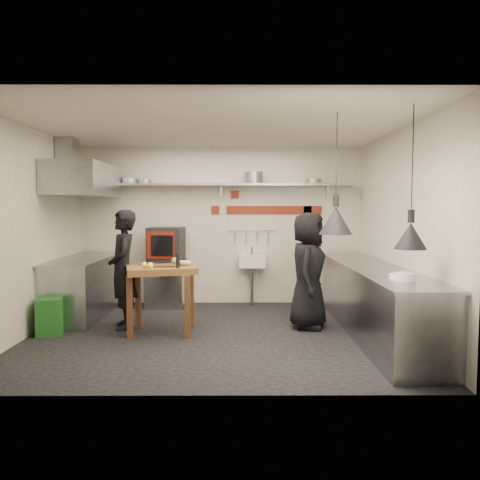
{
  "coord_description": "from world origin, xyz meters",
  "views": [
    {
      "loc": [
        0.31,
        -6.28,
        1.73
      ],
      "look_at": [
        0.33,
        0.3,
        1.27
      ],
      "focal_mm": 35.0,
      "sensor_mm": 36.0,
      "label": 1
    }
  ],
  "objects_px": {
    "oven_stand": "(167,284)",
    "prep_table": "(162,300)",
    "green_bin": "(50,316)",
    "chef_left": "(123,269)",
    "chef_right": "(308,270)",
    "combi_oven": "(166,244)"
  },
  "relations": [
    {
      "from": "oven_stand",
      "to": "combi_oven",
      "type": "relative_size",
      "value": 1.38
    },
    {
      "from": "oven_stand",
      "to": "green_bin",
      "type": "xyz_separation_m",
      "value": [
        -1.32,
        -1.8,
        -0.15
      ]
    },
    {
      "from": "oven_stand",
      "to": "combi_oven",
      "type": "bearing_deg",
      "value": 150.42
    },
    {
      "from": "combi_oven",
      "to": "prep_table",
      "type": "distance_m",
      "value": 1.85
    },
    {
      "from": "oven_stand",
      "to": "chef_right",
      "type": "distance_m",
      "value": 2.7
    },
    {
      "from": "oven_stand",
      "to": "green_bin",
      "type": "height_order",
      "value": "oven_stand"
    },
    {
      "from": "combi_oven",
      "to": "chef_right",
      "type": "xyz_separation_m",
      "value": [
        2.25,
        -1.46,
        -0.26
      ]
    },
    {
      "from": "prep_table",
      "to": "chef_left",
      "type": "bearing_deg",
      "value": 142.01
    },
    {
      "from": "green_bin",
      "to": "chef_right",
      "type": "relative_size",
      "value": 0.3
    },
    {
      "from": "chef_right",
      "to": "combi_oven",
      "type": "bearing_deg",
      "value": 73.49
    },
    {
      "from": "combi_oven",
      "to": "chef_left",
      "type": "relative_size",
      "value": 0.34
    },
    {
      "from": "chef_left",
      "to": "chef_right",
      "type": "xyz_separation_m",
      "value": [
        2.64,
        0.02,
        -0.02
      ]
    },
    {
      "from": "chef_left",
      "to": "combi_oven",
      "type": "bearing_deg",
      "value": 149.84
    },
    {
      "from": "green_bin",
      "to": "chef_right",
      "type": "height_order",
      "value": "chef_right"
    },
    {
      "from": "prep_table",
      "to": "chef_right",
      "type": "distance_m",
      "value": 2.1
    },
    {
      "from": "oven_stand",
      "to": "prep_table",
      "type": "relative_size",
      "value": 0.87
    },
    {
      "from": "oven_stand",
      "to": "green_bin",
      "type": "distance_m",
      "value": 2.24
    },
    {
      "from": "oven_stand",
      "to": "prep_table",
      "type": "height_order",
      "value": "prep_table"
    },
    {
      "from": "green_bin",
      "to": "chef_left",
      "type": "relative_size",
      "value": 0.3
    },
    {
      "from": "chef_right",
      "to": "green_bin",
      "type": "bearing_deg",
      "value": 112.1
    },
    {
      "from": "oven_stand",
      "to": "combi_oven",
      "type": "distance_m",
      "value": 0.69
    },
    {
      "from": "green_bin",
      "to": "chef_right",
      "type": "bearing_deg",
      "value": 5.64
    }
  ]
}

